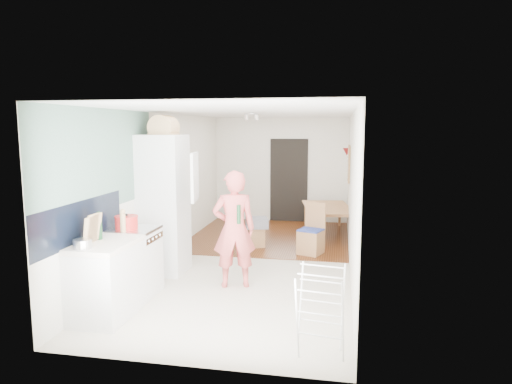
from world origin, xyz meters
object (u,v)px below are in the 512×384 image
(dining_chair, at_px, (311,229))
(person, at_px, (234,219))
(stool, at_px, (257,237))
(drying_rack, at_px, (321,312))
(dining_table, at_px, (329,222))

(dining_chair, bearing_deg, person, -96.55)
(stool, bearing_deg, dining_chair, -17.53)
(person, distance_m, drying_rack, 2.28)
(dining_chair, relative_size, stool, 2.42)
(stool, relative_size, drying_rack, 0.43)
(dining_table, xyz_separation_m, dining_chair, (-0.27, -1.66, 0.21))
(stool, bearing_deg, person, -88.03)
(person, xyz_separation_m, dining_table, (1.24, 3.53, -0.73))
(dining_table, xyz_separation_m, stool, (-1.31, -1.33, -0.06))
(person, height_order, dining_table, person)
(dining_chair, height_order, drying_rack, dining_chair)
(dining_table, height_order, stool, dining_table)
(person, xyz_separation_m, dining_chair, (0.97, 1.87, -0.52))
(drying_rack, bearing_deg, person, 135.16)
(person, bearing_deg, drying_rack, 108.78)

